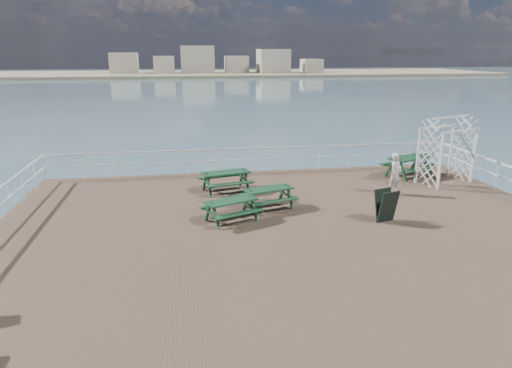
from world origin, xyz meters
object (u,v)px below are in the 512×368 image
Objects in this scene: picnic_table_a at (231,206)px; trellis_arbor at (446,154)px; person at (395,174)px; picnic_table_b at (226,177)px; picnic_table_c at (410,162)px; picnic_table_d at (268,194)px.

trellis_arbor is at bearing -4.28° from picnic_table_a.
person is (6.34, 1.85, 0.28)m from picnic_table_a.
picnic_table_a is at bearing 166.03° from person.
picnic_table_c reaches higher than picnic_table_b.
picnic_table_d is (1.25, -2.16, -0.05)m from picnic_table_b.
picnic_table_c is 0.92× the size of trellis_arbor.
picnic_table_d is (-6.73, -3.13, -0.11)m from picnic_table_c.
trellis_arbor is at bearing -76.42° from picnic_table_c.
picnic_table_c is (7.99, 0.97, 0.06)m from picnic_table_b.
picnic_table_a is at bearing -160.36° from picnic_table_d.
picnic_table_b reaches higher than picnic_table_d.
picnic_table_b reaches higher than picnic_table_a.
picnic_table_b is 0.83× the size of picnic_table_c.
person is (-2.69, -1.16, -0.42)m from trellis_arbor.
trellis_arbor is at bearing -14.46° from picnic_table_b.
trellis_arbor reaches higher than person.
picnic_table_c is at bearing -6.36° from picnic_table_b.
picnic_table_c is (8.12, 4.16, 0.12)m from picnic_table_a.
picnic_table_c is at bearing 4.43° from picnic_table_a.
picnic_table_a is at bearing 177.70° from trellis_arbor.
picnic_table_d is (1.38, 1.03, 0.01)m from picnic_table_a.
picnic_table_b is (0.13, 3.19, 0.05)m from picnic_table_a.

